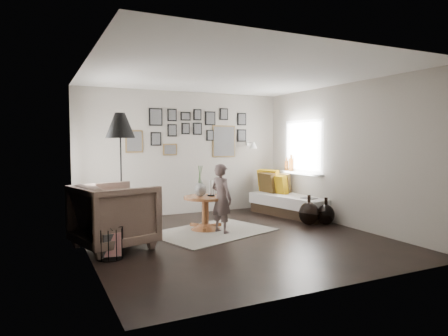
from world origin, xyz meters
name	(u,v)px	position (x,y,z in m)	size (l,w,h in m)	color
ground	(235,238)	(0.00, 0.00, 0.00)	(4.80, 4.80, 0.00)	black
wall_back	(183,153)	(0.00, 2.40, 1.30)	(4.50, 4.50, 0.00)	gray
wall_front	(339,167)	(0.00, -2.40, 1.30)	(4.50, 4.50, 0.00)	gray
wall_left	(86,161)	(-2.25, 0.00, 1.30)	(4.80, 4.80, 0.00)	gray
wall_right	(344,155)	(2.25, 0.00, 1.30)	(4.80, 4.80, 0.00)	gray
ceiling	(235,75)	(0.00, 0.00, 2.60)	(4.80, 4.80, 0.00)	white
door_left	(78,173)	(-2.23, 1.20, 1.05)	(0.00, 2.14, 2.14)	white
window_right	(297,170)	(2.18, 1.34, 0.93)	(0.15, 1.32, 1.30)	white
gallery_wall	(196,132)	(0.29, 2.38, 1.74)	(2.74, 0.03, 1.08)	brown
wall_sconce	(253,145)	(1.55, 2.13, 1.46)	(0.18, 0.36, 0.16)	white
rug	(212,232)	(-0.15, 0.54, 0.01)	(1.96, 1.37, 0.01)	beige
pedestal_table	(205,214)	(-0.19, 0.75, 0.27)	(0.76, 0.76, 0.59)	brown
vase	(201,187)	(-0.27, 0.77, 0.76)	(0.22, 0.22, 0.54)	black
candles	(211,188)	(-0.08, 0.75, 0.73)	(0.13, 0.13, 0.28)	black
daybed	(290,201)	(2.00, 1.32, 0.28)	(1.18, 2.01, 0.92)	black
magazine_on_daybed	(309,198)	(2.00, 0.68, 0.43)	(0.21, 0.28, 0.02)	black
armchair	(114,216)	(-1.85, 0.24, 0.48)	(1.02, 1.05, 0.95)	#725A4D
armchair_cushion	(116,215)	(-1.82, 0.29, 0.48)	(0.43, 0.43, 0.11)	white
floor_lamp	(120,130)	(-1.62, 0.87, 1.74)	(0.47, 0.47, 2.01)	black
magazine_basket	(110,243)	(-2.00, -0.27, 0.20)	(0.33, 0.33, 0.41)	black
demijohn_large	(309,213)	(1.70, 0.30, 0.22)	(0.37, 0.37, 0.56)	black
demijohn_small	(326,214)	(2.00, 0.18, 0.19)	(0.33, 0.33, 0.51)	black
child	(221,198)	(-0.03, 0.42, 0.59)	(0.43, 0.28, 1.18)	#564543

